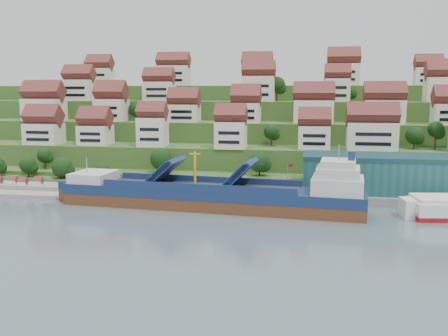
# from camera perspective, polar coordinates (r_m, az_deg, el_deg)

# --- Properties ---
(ground) EXTENTS (300.00, 300.00, 0.00)m
(ground) POSITION_cam_1_polar(r_m,az_deg,el_deg) (125.59, -1.22, -4.58)
(ground) COLOR slate
(ground) RESTS_ON ground
(quay) EXTENTS (180.00, 14.00, 2.20)m
(quay) POSITION_cam_1_polar(r_m,az_deg,el_deg) (137.88, 8.17, -2.98)
(quay) COLOR gray
(quay) RESTS_ON ground
(pebble_beach) EXTENTS (45.00, 20.00, 1.00)m
(pebble_beach) POSITION_cam_1_polar(r_m,az_deg,el_deg) (157.50, -21.56, -2.26)
(pebble_beach) COLOR gray
(pebble_beach) RESTS_ON ground
(hillside) EXTENTS (260.00, 128.00, 31.00)m
(hillside) POSITION_cam_1_polar(r_m,az_deg,el_deg) (225.44, 3.74, 4.15)
(hillside) COLOR #2D4C1E
(hillside) RESTS_ON ground
(hillside_village) EXTENTS (158.10, 63.12, 28.63)m
(hillside_village) POSITION_cam_1_polar(r_m,az_deg,el_deg) (181.08, 2.57, 7.29)
(hillside_village) COLOR silver
(hillside_village) RESTS_ON ground
(hillside_trees) EXTENTS (138.82, 62.67, 31.53)m
(hillside_trees) POSITION_cam_1_polar(r_m,az_deg,el_deg) (166.09, -2.04, 4.18)
(hillside_trees) COLOR #173812
(hillside_trees) RESTS_ON ground
(warehouse) EXTENTS (60.00, 15.00, 10.00)m
(warehouse) POSITION_cam_1_polar(r_m,az_deg,el_deg) (141.68, 21.29, -0.68)
(warehouse) COLOR #205856
(warehouse) RESTS_ON quay
(flagpole) EXTENTS (1.28, 0.16, 8.00)m
(flagpole) POSITION_cam_1_polar(r_m,az_deg,el_deg) (131.94, 7.35, -0.94)
(flagpole) COLOR gray
(flagpole) RESTS_ON quay
(beach_huts) EXTENTS (14.40, 3.70, 2.20)m
(beach_huts) POSITION_cam_1_polar(r_m,az_deg,el_deg) (157.22, -22.45, -1.73)
(beach_huts) COLOR white
(beach_huts) RESTS_ON pebble_beach
(cargo_ship) EXTENTS (76.43, 18.13, 16.76)m
(cargo_ship) POSITION_cam_1_polar(r_m,az_deg,el_deg) (124.31, -0.68, -3.20)
(cargo_ship) COLOR brown
(cargo_ship) RESTS_ON ground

